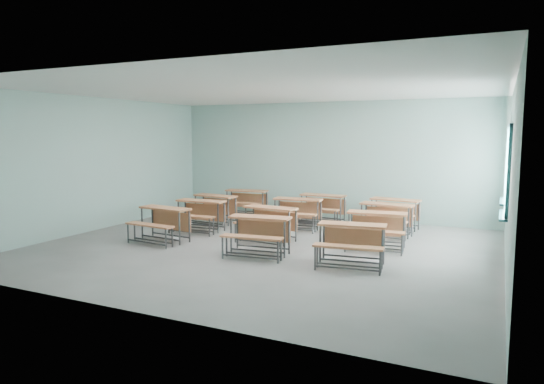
{
  "coord_description": "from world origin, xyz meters",
  "views": [
    {
      "loc": [
        4.35,
        -8.76,
        2.32
      ],
      "look_at": [
        -0.37,
        1.2,
        1.0
      ],
      "focal_mm": 32.0,
      "sensor_mm": 36.0,
      "label": 1
    }
  ],
  "objects_px": {
    "desk_unit_r1c0": "(199,211)",
    "desk_unit_r2c2": "(385,215)",
    "desk_unit_r2c0": "(213,205)",
    "desk_unit_r3c1": "(321,204)",
    "desk_unit_r2c1": "(297,209)",
    "desk_unit_r0c0": "(162,219)",
    "desk_unit_r1c1": "(268,219)",
    "desk_unit_r3c2": "(394,209)",
    "desk_unit_r3c0": "(245,199)",
    "desk_unit_r0c1": "(258,230)",
    "desk_unit_r0c2": "(351,238)",
    "desk_unit_r1c2": "(376,225)"
  },
  "relations": [
    {
      "from": "desk_unit_r2c2",
      "to": "desk_unit_r3c1",
      "type": "xyz_separation_m",
      "value": [
        -1.87,
        0.95,
        0.0
      ]
    },
    {
      "from": "desk_unit_r0c0",
      "to": "desk_unit_r1c1",
      "type": "distance_m",
      "value": 2.29
    },
    {
      "from": "desk_unit_r0c0",
      "to": "desk_unit_r2c1",
      "type": "height_order",
      "value": "same"
    },
    {
      "from": "desk_unit_r0c0",
      "to": "desk_unit_r3c2",
      "type": "height_order",
      "value": "same"
    },
    {
      "from": "desk_unit_r0c0",
      "to": "desk_unit_r3c1",
      "type": "height_order",
      "value": "same"
    },
    {
      "from": "desk_unit_r2c0",
      "to": "desk_unit_r3c1",
      "type": "xyz_separation_m",
      "value": [
        2.52,
        1.3,
        0.0
      ]
    },
    {
      "from": "desk_unit_r1c1",
      "to": "desk_unit_r2c2",
      "type": "bearing_deg",
      "value": 41.11
    },
    {
      "from": "desk_unit_r0c2",
      "to": "desk_unit_r2c1",
      "type": "bearing_deg",
      "value": 120.71
    },
    {
      "from": "desk_unit_r2c2",
      "to": "desk_unit_r3c1",
      "type": "distance_m",
      "value": 2.09
    },
    {
      "from": "desk_unit_r1c1",
      "to": "desk_unit_r3c1",
      "type": "relative_size",
      "value": 1.03
    },
    {
      "from": "desk_unit_r2c1",
      "to": "desk_unit_r3c0",
      "type": "height_order",
      "value": "same"
    },
    {
      "from": "desk_unit_r0c0",
      "to": "desk_unit_r0c1",
      "type": "bearing_deg",
      "value": 2.11
    },
    {
      "from": "desk_unit_r0c0",
      "to": "desk_unit_r3c1",
      "type": "xyz_separation_m",
      "value": [
        2.37,
        3.58,
        0.0
      ]
    },
    {
      "from": "desk_unit_r0c1",
      "to": "desk_unit_r2c1",
      "type": "relative_size",
      "value": 1.01
    },
    {
      "from": "desk_unit_r0c2",
      "to": "desk_unit_r1c2",
      "type": "height_order",
      "value": "same"
    },
    {
      "from": "desk_unit_r0c0",
      "to": "desk_unit_r2c2",
      "type": "relative_size",
      "value": 1.01
    },
    {
      "from": "desk_unit_r2c0",
      "to": "desk_unit_r1c0",
      "type": "bearing_deg",
      "value": -69.35
    },
    {
      "from": "desk_unit_r2c1",
      "to": "desk_unit_r0c2",
      "type": "bearing_deg",
      "value": -56.93
    },
    {
      "from": "desk_unit_r3c0",
      "to": "desk_unit_r3c2",
      "type": "height_order",
      "value": "same"
    },
    {
      "from": "desk_unit_r1c0",
      "to": "desk_unit_r3c2",
      "type": "xyz_separation_m",
      "value": [
        4.17,
        2.23,
        0.0
      ]
    },
    {
      "from": "desk_unit_r1c2",
      "to": "desk_unit_r2c0",
      "type": "distance_m",
      "value": 4.58
    },
    {
      "from": "desk_unit_r1c0",
      "to": "desk_unit_r2c2",
      "type": "bearing_deg",
      "value": 14.51
    },
    {
      "from": "desk_unit_r0c2",
      "to": "desk_unit_r1c0",
      "type": "height_order",
      "value": "same"
    },
    {
      "from": "desk_unit_r0c0",
      "to": "desk_unit_r0c2",
      "type": "xyz_separation_m",
      "value": [
        4.24,
        -0.13,
        0.0
      ]
    },
    {
      "from": "desk_unit_r2c0",
      "to": "desk_unit_r0c1",
      "type": "bearing_deg",
      "value": -36.06
    },
    {
      "from": "desk_unit_r1c1",
      "to": "desk_unit_r2c1",
      "type": "bearing_deg",
      "value": 94.1
    },
    {
      "from": "desk_unit_r1c0",
      "to": "desk_unit_r3c1",
      "type": "relative_size",
      "value": 1.01
    },
    {
      "from": "desk_unit_r2c1",
      "to": "desk_unit_r2c2",
      "type": "distance_m",
      "value": 2.16
    },
    {
      "from": "desk_unit_r0c1",
      "to": "desk_unit_r3c2",
      "type": "relative_size",
      "value": 1.0
    },
    {
      "from": "desk_unit_r0c0",
      "to": "desk_unit_r2c0",
      "type": "distance_m",
      "value": 2.29
    },
    {
      "from": "desk_unit_r0c1",
      "to": "desk_unit_r1c2",
      "type": "height_order",
      "value": "same"
    },
    {
      "from": "desk_unit_r1c2",
      "to": "desk_unit_r3c0",
      "type": "height_order",
      "value": "same"
    },
    {
      "from": "desk_unit_r3c1",
      "to": "desk_unit_r2c2",
      "type": "bearing_deg",
      "value": -24.87
    },
    {
      "from": "desk_unit_r2c1",
      "to": "desk_unit_r0c1",
      "type": "bearing_deg",
      "value": -88.37
    },
    {
      "from": "desk_unit_r1c1",
      "to": "desk_unit_r0c0",
      "type": "bearing_deg",
      "value": -148.27
    },
    {
      "from": "desk_unit_r1c1",
      "to": "desk_unit_r1c2",
      "type": "xyz_separation_m",
      "value": [
        2.29,
        0.31,
        0.0
      ]
    },
    {
      "from": "desk_unit_r0c0",
      "to": "desk_unit_r2c0",
      "type": "bearing_deg",
      "value": 99.42
    },
    {
      "from": "desk_unit_r3c2",
      "to": "desk_unit_r3c1",
      "type": "bearing_deg",
      "value": -174.41
    },
    {
      "from": "desk_unit_r0c1",
      "to": "desk_unit_r3c1",
      "type": "bearing_deg",
      "value": 83.73
    },
    {
      "from": "desk_unit_r0c0",
      "to": "desk_unit_r1c2",
      "type": "height_order",
      "value": "same"
    },
    {
      "from": "desk_unit_r0c0",
      "to": "desk_unit_r2c1",
      "type": "bearing_deg",
      "value": 57.07
    },
    {
      "from": "desk_unit_r2c1",
      "to": "desk_unit_r3c1",
      "type": "xyz_separation_m",
      "value": [
        0.29,
        0.99,
        0.0
      ]
    },
    {
      "from": "desk_unit_r0c0",
      "to": "desk_unit_r1c2",
      "type": "xyz_separation_m",
      "value": [
        4.33,
        1.34,
        0.0
      ]
    },
    {
      "from": "desk_unit_r2c0",
      "to": "desk_unit_r3c0",
      "type": "xyz_separation_m",
      "value": [
        0.22,
        1.37,
        0.0
      ]
    },
    {
      "from": "desk_unit_r0c1",
      "to": "desk_unit_r1c0",
      "type": "relative_size",
      "value": 1.04
    },
    {
      "from": "desk_unit_r1c1",
      "to": "desk_unit_r3c2",
      "type": "distance_m",
      "value": 3.33
    },
    {
      "from": "desk_unit_r3c1",
      "to": "desk_unit_r3c2",
      "type": "xyz_separation_m",
      "value": [
        1.88,
        -0.05,
        0.0
      ]
    },
    {
      "from": "desk_unit_r1c0",
      "to": "desk_unit_r3c1",
      "type": "height_order",
      "value": "same"
    },
    {
      "from": "desk_unit_r0c2",
      "to": "desk_unit_r2c1",
      "type": "height_order",
      "value": "same"
    },
    {
      "from": "desk_unit_r3c0",
      "to": "desk_unit_r1c2",
      "type": "bearing_deg",
      "value": -34.71
    }
  ]
}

